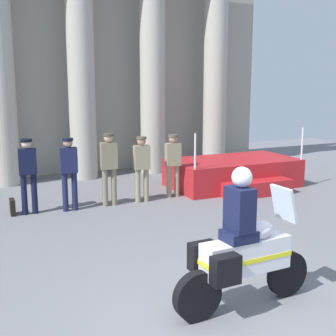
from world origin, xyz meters
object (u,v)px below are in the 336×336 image
officer_in_row_1 (69,168)px  motorcycle_with_rider (241,251)px  officer_in_row_2 (109,163)px  officer_in_row_3 (142,164)px  officer_in_row_0 (28,170)px  briefcase_on_ground (12,207)px  reviewing_stand (234,173)px  officer_in_row_4 (173,161)px

officer_in_row_1 → motorcycle_with_rider: bearing=105.9°
officer_in_row_2 → officer_in_row_3: 0.83m
officer_in_row_0 → briefcase_on_ground: bearing=-7.2°
reviewing_stand → officer_in_row_3: size_ratio=2.17×
reviewing_stand → briefcase_on_ground: 6.01m
motorcycle_with_rider → briefcase_on_ground: (-2.24, 5.70, -0.61)m
reviewing_stand → officer_in_row_0: 5.68m
officer_in_row_0 → officer_in_row_1: size_ratio=1.01×
motorcycle_with_rider → briefcase_on_ground: motorcycle_with_rider is taller
officer_in_row_1 → briefcase_on_ground: officer_in_row_1 is taller
motorcycle_with_rider → officer_in_row_4: bearing=70.4°
officer_in_row_1 → reviewing_stand: bearing=-168.4°
officer_in_row_2 → briefcase_on_ground: 2.37m
officer_in_row_1 → motorcycle_with_rider: size_ratio=0.80×
officer_in_row_1 → officer_in_row_4: officer_in_row_1 is taller
officer_in_row_0 → officer_in_row_1: officer_in_row_0 is taller
reviewing_stand → briefcase_on_ground: reviewing_stand is taller
motorcycle_with_rider → briefcase_on_ground: size_ratio=5.82×
officer_in_row_0 → officer_in_row_4: (3.57, 0.05, -0.05)m
officer_in_row_2 → motorcycle_with_rider: (0.03, -5.54, -0.23)m
officer_in_row_1 → officer_in_row_4: bearing=-171.0°
officer_in_row_1 → officer_in_row_3: 1.78m
officer_in_row_1 → officer_in_row_2: officer_in_row_2 is taller
briefcase_on_ground → officer_in_row_2: bearing=-4.0°
briefcase_on_ground → officer_in_row_4: bearing=-0.5°
officer_in_row_0 → briefcase_on_ground: (-0.37, 0.08, -0.82)m
officer_in_row_1 → officer_in_row_2: bearing=-172.4°
officer_in_row_0 → officer_in_row_2: 1.84m
officer_in_row_4 → officer_in_row_2: bearing=9.7°
officer_in_row_2 → officer_in_row_4: officer_in_row_2 is taller
reviewing_stand → officer_in_row_2: 3.87m
officer_in_row_3 → reviewing_stand: bearing=-165.5°
officer_in_row_1 → officer_in_row_3: size_ratio=1.04×
officer_in_row_0 → officer_in_row_4: bearing=-173.5°
officer_in_row_3 → briefcase_on_ground: (-3.04, 0.16, -0.78)m
officer_in_row_4 → briefcase_on_ground: (-3.94, 0.03, -0.77)m
officer_in_row_3 → briefcase_on_ground: size_ratio=4.50×
briefcase_on_ground → reviewing_stand: bearing=2.9°
officer_in_row_4 → briefcase_on_ground: officer_in_row_4 is taller
officer_in_row_3 → briefcase_on_ground: 3.14m
officer_in_row_1 → officer_in_row_2: 0.96m
reviewing_stand → officer_in_row_1: officer_in_row_1 is taller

